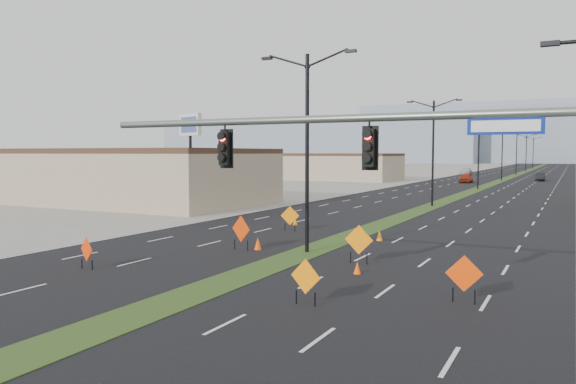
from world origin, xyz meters
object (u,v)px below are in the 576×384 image
at_px(streetlight_6, 533,152).
at_px(streetlight_0, 307,146).
at_px(streetlight_1, 433,149).
at_px(cone_1, 357,268).
at_px(streetlight_5, 526,152).
at_px(construction_sign_0, 87,251).
at_px(signal_mast, 433,163).
at_px(streetlight_4, 517,151).
at_px(construction_sign_2, 290,217).
at_px(construction_sign_3, 359,241).
at_px(pole_sign_west, 190,133).
at_px(car_left, 466,178).
at_px(construction_sign_1, 241,230).
at_px(streetlight_2, 479,150).
at_px(cone_0, 258,244).
at_px(car_far, 466,171).
at_px(cone_3, 295,221).
at_px(cone_2, 379,236).
at_px(construction_sign_5, 464,275).
at_px(car_mid, 540,177).
at_px(construction_sign_4, 306,278).
at_px(streetlight_3, 502,151).

bearing_deg(streetlight_6, streetlight_0, -90.00).
bearing_deg(streetlight_1, cone_1, -82.70).
xyz_separation_m(streetlight_5, streetlight_6, (0.00, 28.00, 0.00)).
relative_size(streetlight_0, construction_sign_0, 7.11).
xyz_separation_m(signal_mast, streetlight_6, (-8.56, 178.00, 0.63)).
height_order(streetlight_4, construction_sign_0, streetlight_4).
height_order(construction_sign_2, construction_sign_3, construction_sign_3).
distance_m(construction_sign_3, pole_sign_west, 24.43).
height_order(streetlight_0, streetlight_5, same).
bearing_deg(streetlight_0, car_left, 93.50).
distance_m(streetlight_4, construction_sign_1, 113.14).
bearing_deg(streetlight_0, construction_sign_0, -129.98).
xyz_separation_m(streetlight_0, pole_sign_west, (-16.23, 11.90, 1.27)).
bearing_deg(streetlight_2, cone_0, -92.66).
bearing_deg(signal_mast, car_far, 99.12).
bearing_deg(streetlight_1, cone_3, -106.13).
relative_size(signal_mast, cone_0, 24.49).
height_order(construction_sign_2, pole_sign_west, pole_sign_west).
distance_m(signal_mast, cone_2, 17.29).
bearing_deg(streetlight_5, cone_0, -91.07).
height_order(streetlight_4, construction_sign_3, streetlight_4).
distance_m(streetlight_0, construction_sign_5, 11.75).
relative_size(streetlight_0, car_mid, 2.26).
bearing_deg(car_left, pole_sign_west, -104.35).
bearing_deg(streetlight_4, signal_mast, -85.99).
bearing_deg(pole_sign_west, cone_3, 5.94).
distance_m(construction_sign_1, construction_sign_2, 7.65).
relative_size(streetlight_4, car_mid, 2.26).
distance_m(streetlight_1, construction_sign_4, 37.51).
distance_m(car_mid, cone_0, 86.43).
bearing_deg(streetlight_6, construction_sign_4, -88.64).
xyz_separation_m(streetlight_3, streetlight_4, (0.00, 28.00, 0.00)).
xyz_separation_m(streetlight_6, cone_0, (-2.63, -168.46, -5.09)).
xyz_separation_m(car_far, construction_sign_3, (13.93, -110.68, 0.28)).
relative_size(construction_sign_0, cone_3, 2.54).
xyz_separation_m(streetlight_2, construction_sign_2, (-4.32, -49.43, -4.46)).
height_order(car_left, construction_sign_5, construction_sign_5).
distance_m(construction_sign_5, cone_2, 13.55).
relative_size(construction_sign_3, construction_sign_4, 1.15).
relative_size(signal_mast, construction_sign_5, 9.89).
bearing_deg(construction_sign_1, construction_sign_5, -5.69).
bearing_deg(streetlight_1, streetlight_5, 90.00).
bearing_deg(cone_3, cone_2, -28.52).
bearing_deg(streetlight_2, construction_sign_0, -96.05).
distance_m(car_left, car_far, 36.37).
relative_size(signal_mast, car_far, 3.02).
bearing_deg(streetlight_4, construction_sign_5, -85.73).
relative_size(construction_sign_2, cone_3, 2.95).
distance_m(streetlight_4, streetlight_5, 28.00).
height_order(streetlight_4, construction_sign_1, streetlight_4).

